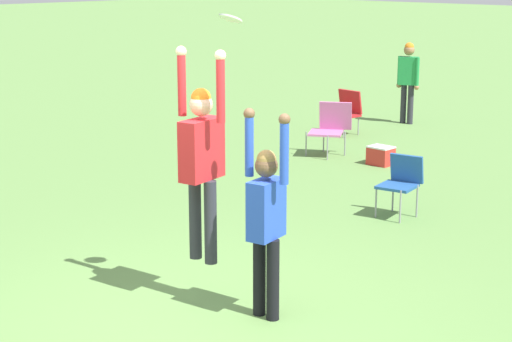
{
  "coord_description": "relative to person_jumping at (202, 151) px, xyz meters",
  "views": [
    {
      "loc": [
        5.49,
        -4.94,
        3.19
      ],
      "look_at": [
        0.06,
        0.71,
        1.3
      ],
      "focal_mm": 60.0,
      "sensor_mm": 36.0,
      "label": 1
    }
  ],
  "objects": [
    {
      "name": "camping_chair_3",
      "position": [
        -3.3,
        6.01,
        -0.99
      ],
      "size": [
        0.77,
        0.84,
        0.91
      ],
      "rotation": [
        0.0,
        0.0,
        3.71
      ],
      "color": "gray",
      "rests_on": "ground_plane"
    },
    {
      "name": "person_spectator_near",
      "position": [
        -4.05,
        9.44,
        -0.51
      ],
      "size": [
        0.54,
        0.34,
        1.67
      ],
      "rotation": [
        0.0,
        0.0,
        0.44
      ],
      "color": "#2D2D38",
      "rests_on": "ground_plane"
    },
    {
      "name": "camping_chair_1",
      "position": [
        -4.26,
        7.66,
        -1.02
      ],
      "size": [
        0.58,
        0.62,
        0.85
      ],
      "rotation": [
        0.0,
        0.0,
        3.06
      ],
      "color": "gray",
      "rests_on": "ground_plane"
    },
    {
      "name": "person_defending",
      "position": [
        0.7,
        0.14,
        -0.48
      ],
      "size": [
        0.53,
        0.41,
        1.95
      ],
      "rotation": [
        0.0,
        0.0,
        -1.38
      ],
      "color": "black",
      "rests_on": "ground_plane"
    },
    {
      "name": "frisbee",
      "position": [
        0.16,
        0.24,
        1.22
      ],
      "size": [
        0.22,
        0.21,
        0.1
      ],
      "color": "white"
    },
    {
      "name": "camping_chair_4",
      "position": [
        -0.29,
        3.75,
        -1.01
      ],
      "size": [
        0.52,
        0.56,
        0.8
      ],
      "rotation": [
        0.0,
        0.0,
        3.33
      ],
      "color": "gray",
      "rests_on": "ground_plane"
    },
    {
      "name": "person_jumping",
      "position": [
        0.0,
        0.0,
        0.0
      ],
      "size": [
        0.63,
        0.51,
        2.04
      ],
      "rotation": [
        0.0,
        0.0,
        1.76
      ],
      "color": "#2D2D38",
      "rests_on": "ground_plane"
    },
    {
      "name": "ground_plane",
      "position": [
        0.3,
        -0.35,
        -1.5
      ],
      "size": [
        120.0,
        120.0,
        0.0
      ],
      "primitive_type": "plane",
      "color": "#608C47"
    },
    {
      "name": "cooler_box",
      "position": [
        -2.21,
        5.99,
        -1.34
      ],
      "size": [
        0.39,
        0.31,
        0.31
      ],
      "color": "red",
      "rests_on": "ground_plane"
    }
  ]
}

